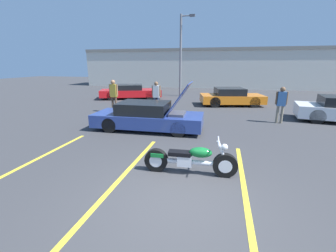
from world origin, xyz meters
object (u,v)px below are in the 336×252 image
(spectator_near_motorcycle, at_px, (114,93))
(spectator_midground, at_px, (156,94))
(motorcycle, at_px, (190,160))
(spectator_by_show_car, at_px, (281,102))
(show_car_hood_open, at_px, (148,116))
(light_pole, at_px, (182,52))
(parked_car_mid_row, at_px, (231,97))
(parked_car_left_row, at_px, (131,92))

(spectator_near_motorcycle, bearing_deg, spectator_midground, 17.15)
(motorcycle, relative_size, spectator_by_show_car, 1.38)
(show_car_hood_open, xyz_separation_m, spectator_near_motorcycle, (-2.99, 2.83, 0.55))
(spectator_near_motorcycle, relative_size, spectator_by_show_car, 1.09)
(light_pole, bearing_deg, parked_car_mid_row, -42.51)
(light_pole, distance_m, motorcycle, 14.80)
(motorcycle, distance_m, parked_car_mid_row, 10.48)
(light_pole, height_order, spectator_midground, light_pole)
(parked_car_mid_row, height_order, spectator_by_show_car, spectator_by_show_car)
(parked_car_mid_row, distance_m, spectator_midground, 5.40)
(parked_car_left_row, distance_m, parked_car_mid_row, 7.87)
(light_pole, xyz_separation_m, parked_car_mid_row, (4.10, -3.76, -3.09))
(motorcycle, bearing_deg, light_pole, 98.20)
(parked_car_left_row, distance_m, spectator_near_motorcycle, 5.44)
(spectator_near_motorcycle, bearing_deg, parked_car_left_row, 103.09)
(motorcycle, bearing_deg, spectator_midground, 109.66)
(spectator_near_motorcycle, distance_m, spectator_midground, 2.40)
(show_car_hood_open, height_order, spectator_by_show_car, show_car_hood_open)
(parked_car_left_row, xyz_separation_m, spectator_near_motorcycle, (1.23, -5.27, 0.57))
(spectator_midground, bearing_deg, motorcycle, -67.21)
(light_pole, distance_m, show_car_hood_open, 11.04)
(show_car_hood_open, distance_m, parked_car_mid_row, 7.70)
(parked_car_mid_row, relative_size, spectator_near_motorcycle, 2.37)
(parked_car_left_row, bearing_deg, show_car_hood_open, -83.10)
(parked_car_left_row, bearing_deg, parked_car_mid_row, -29.86)
(light_pole, relative_size, motorcycle, 2.80)
(show_car_hood_open, bearing_deg, parked_car_mid_row, 60.67)
(spectator_near_motorcycle, height_order, spectator_midground, spectator_near_motorcycle)
(motorcycle, xyz_separation_m, parked_car_mid_row, (1.26, 10.40, 0.18))
(parked_car_left_row, height_order, parked_car_mid_row, parked_car_mid_row)
(spectator_midground, bearing_deg, parked_car_mid_row, 37.84)
(motorcycle, xyz_separation_m, parked_car_left_row, (-6.50, 11.67, 0.17))
(motorcycle, height_order, parked_car_left_row, parked_car_left_row)
(light_pole, xyz_separation_m, show_car_hood_open, (0.55, -10.59, -3.08))
(motorcycle, relative_size, parked_car_mid_row, 0.54)
(light_pole, height_order, parked_car_left_row, light_pole)
(show_car_hood_open, bearing_deg, motorcycle, -59.22)
(parked_car_mid_row, bearing_deg, spectator_by_show_car, -77.23)
(light_pole, height_order, spectator_by_show_car, light_pole)
(spectator_by_show_car, bearing_deg, motorcycle, -119.05)
(light_pole, height_order, spectator_near_motorcycle, light_pole)
(parked_car_mid_row, height_order, spectator_near_motorcycle, spectator_near_motorcycle)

